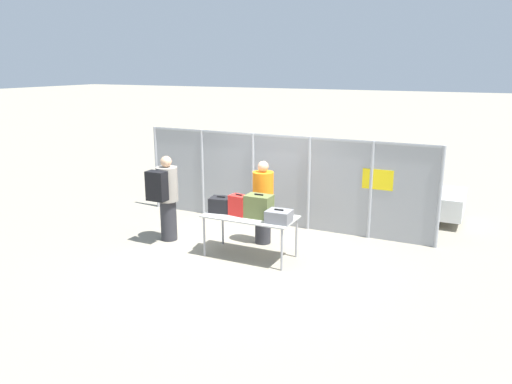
% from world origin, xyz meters
% --- Properties ---
extents(ground_plane, '(120.00, 120.00, 0.00)m').
position_xyz_m(ground_plane, '(0.00, 0.00, 0.00)').
color(ground_plane, gray).
extents(fence_section, '(6.52, 0.07, 1.96)m').
position_xyz_m(fence_section, '(0.02, 1.80, 1.02)').
color(fence_section, '#9EA0A5').
rests_on(fence_section, ground_plane).
extents(inspection_table, '(1.64, 0.80, 0.77)m').
position_xyz_m(inspection_table, '(0.25, -0.14, 0.71)').
color(inspection_table, '#B2B2AD').
rests_on(inspection_table, ground_plane).
extents(suitcase_black, '(0.44, 0.39, 0.29)m').
position_xyz_m(suitcase_black, '(-0.35, -0.13, 0.91)').
color(suitcase_black, black).
rests_on(suitcase_black, inspection_table).
extents(suitcase_red, '(0.35, 0.27, 0.39)m').
position_xyz_m(suitcase_red, '(0.05, -0.18, 0.95)').
color(suitcase_red, red).
rests_on(suitcase_red, inspection_table).
extents(suitcase_olive, '(0.46, 0.32, 0.42)m').
position_xyz_m(suitcase_olive, '(0.42, -0.14, 0.97)').
color(suitcase_olive, '#566033').
rests_on(suitcase_olive, inspection_table).
extents(suitcase_grey, '(0.43, 0.36, 0.23)m').
position_xyz_m(suitcase_grey, '(0.85, -0.26, 0.88)').
color(suitcase_grey, slate).
rests_on(suitcase_grey, inspection_table).
extents(traveler_hooded, '(0.42, 0.65, 1.69)m').
position_xyz_m(traveler_hooded, '(-1.60, -0.09, 0.93)').
color(traveler_hooded, '#2D2D33').
rests_on(traveler_hooded, ground_plane).
extents(security_worker_near, '(0.40, 0.40, 1.62)m').
position_xyz_m(security_worker_near, '(0.15, 0.61, 0.84)').
color(security_worker_near, '#2D2D33').
rests_on(security_worker_near, ground_plane).
extents(utility_trailer, '(3.78, 2.19, 0.68)m').
position_xyz_m(utility_trailer, '(2.06, 3.59, 0.40)').
color(utility_trailer, white).
rests_on(utility_trailer, ground_plane).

